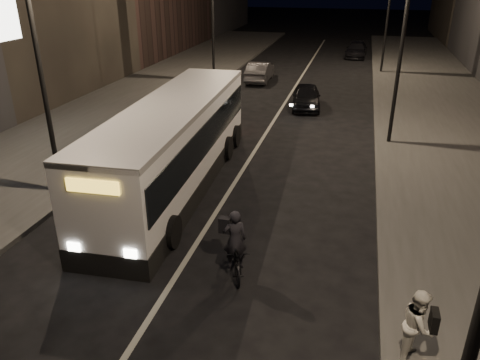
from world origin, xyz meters
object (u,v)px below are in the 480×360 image
Objects in this scene: streetlight_left_near at (42,35)px; city_bus at (175,141)px; car_near at (306,97)px; car_far at (356,50)px; cyclist_on_bicycle at (236,253)px; pedestrian_woman at (418,325)px; car_mid at (260,72)px; streetlight_right_mid at (399,18)px.

streetlight_left_near reaches higher than city_bus.
car_near is 0.88× the size of car_far.
car_near is (-0.18, 16.18, 0.00)m from cyclist_on_bicycle.
car_mid is (-8.24, 24.20, -0.27)m from pedestrian_woman.
streetlight_right_mid is 14.50m from car_mid.
car_mid is (-0.66, 17.45, -1.00)m from city_bus.
cyclist_on_bicycle is 1.22× the size of pedestrian_woman.
city_bus reaches higher than car_mid.
city_bus is at bearing 106.27° from cyclist_on_bicycle.
cyclist_on_bicycle is at bearing -90.68° from car_far.
streetlight_right_mid reaches higher than cyclist_on_bicycle.
cyclist_on_bicycle is 4.60m from pedestrian_woman.
cyclist_on_bicycle is 0.51× the size of car_near.
car_near is at bearing 70.90° from cyclist_on_bicycle.
streetlight_right_mid is at bearing 12.50° from pedestrian_woman.
pedestrian_woman is 0.37× the size of car_far.
streetlight_right_mid is 8.07m from car_near.
cyclist_on_bicycle is at bearing -109.29° from streetlight_right_mid.
city_bus is 17.49m from car_mid.
car_near reaches higher than car_far.
cyclist_on_bicycle is 22.57m from car_mid.
pedestrian_woman reaches higher than car_far.
car_near is at bearing 63.27° from streetlight_left_near.
cyclist_on_bicycle is 0.47× the size of car_mid.
cyclist_on_bicycle is at bearing 75.46° from pedestrian_woman.
pedestrian_woman is at bearing -44.18° from city_bus.
city_bus reaches higher than pedestrian_woman.
streetlight_right_mid is 23.40m from car_far.
city_bus is 2.69× the size of car_far.
cyclist_on_bicycle is 16.18m from car_near.
car_near is (3.27, 11.44, -1.03)m from city_bus.
pedestrian_woman is (4.13, -2.00, 0.30)m from cyclist_on_bicycle.
streetlight_right_mid is 1.90× the size of car_far.
streetlight_left_near is at bearing -143.12° from streetlight_right_mid.
car_mid is at bearing 30.12° from pedestrian_woman.
city_bus is at bearing -139.31° from streetlight_right_mid.
cyclist_on_bicycle reaches higher than car_near.
car_mid is at bearing -115.18° from car_far.
streetlight_right_mid is 4.24× the size of cyclist_on_bicycle.
streetlight_left_near is 15.47m from car_near.
city_bus is at bearing -97.92° from car_far.
streetlight_left_near is 19.92m from car_mid.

